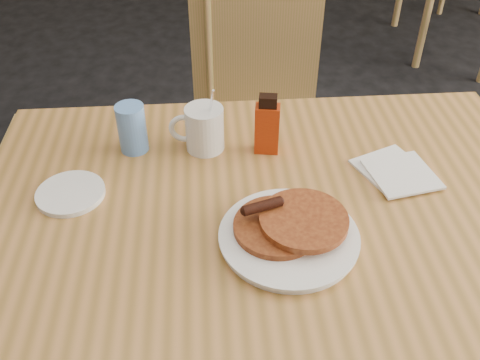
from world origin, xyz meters
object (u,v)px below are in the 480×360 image
blue_tumbler (132,128)px  syrup_bottle (267,126)px  coffee_mug (203,128)px  main_table (270,215)px  chair_main_far (255,98)px  pancake_plate (289,232)px

blue_tumbler → syrup_bottle: bearing=-0.1°
coffee_mug → syrup_bottle: size_ratio=1.14×
main_table → blue_tumbler: 0.39m
chair_main_far → syrup_bottle: chair_main_far is taller
coffee_mug → syrup_bottle: coffee_mug is taller
chair_main_far → blue_tumbler: bearing=-111.5°
main_table → pancake_plate: pancake_plate is taller
chair_main_far → coffee_mug: 0.58m
main_table → coffee_mug: (-0.16, 0.20, 0.10)m
blue_tumbler → pancake_plate: bearing=-40.0°
chair_main_far → coffee_mug: chair_main_far is taller
chair_main_far → syrup_bottle: 0.58m
pancake_plate → blue_tumbler: blue_tumbler is taller
main_table → pancake_plate: size_ratio=4.99×
main_table → blue_tumbler: size_ratio=11.57×
coffee_mug → pancake_plate: bearing=-57.4°
pancake_plate → syrup_bottle: bearing=97.2°
main_table → chair_main_far: (-0.03, 0.72, -0.13)m
main_table → syrup_bottle: (-0.01, 0.19, 0.11)m
pancake_plate → syrup_bottle: (-0.04, 0.30, 0.05)m
chair_main_far → syrup_bottle: size_ratio=6.38×
syrup_bottle → blue_tumbler: syrup_bottle is taller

